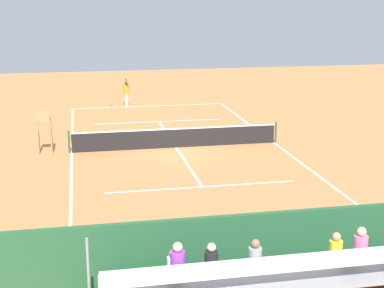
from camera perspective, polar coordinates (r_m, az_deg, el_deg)
name	(u,v)px	position (r m, az deg, el deg)	size (l,w,h in m)	color
ground_plane	(176,148)	(27.98, -1.59, -0.36)	(60.00, 60.00, 0.00)	#D17542
court_line_markings	(176,147)	(28.02, -1.60, -0.33)	(10.10, 22.20, 0.01)	white
tennis_net	(176,138)	(27.86, -1.60, 0.64)	(10.30, 0.10, 1.07)	black
backdrop_wall	(269,250)	(14.80, 7.67, -10.37)	(18.00, 0.16, 2.00)	#235633
bleacher_stand	(289,276)	(13.63, 9.62, -12.85)	(9.06, 2.40, 2.48)	gray
umpire_chair	(44,126)	(27.51, -14.51, 1.73)	(0.67, 0.67, 2.14)	#A88456
courtside_bench	(374,243)	(16.87, 17.70, -9.38)	(1.80, 0.40, 0.93)	#234C2D
equipment_bag	(326,262)	(16.30, 13.23, -11.38)	(0.90, 0.36, 0.36)	#B22D2D
tennis_player	(126,91)	(38.51, -6.57, 5.23)	(0.43, 0.55, 1.93)	white
tennis_racket	(115,106)	(38.96, -7.71, 3.81)	(0.46, 0.55, 0.03)	black
tennis_ball_near	(162,114)	(35.69, -3.04, 2.96)	(0.07, 0.07, 0.07)	#CCDB33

